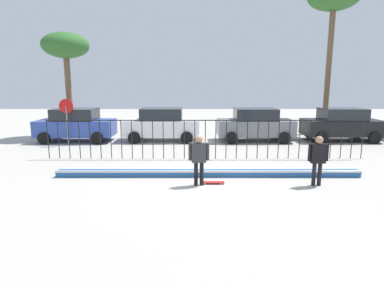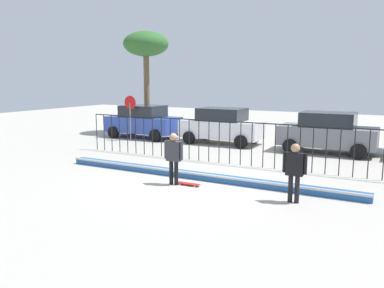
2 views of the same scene
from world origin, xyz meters
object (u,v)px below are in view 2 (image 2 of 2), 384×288
camera_operator (295,168)px  parked_car_blue (143,121)px  parked_car_white (222,125)px  stop_sign (130,112)px  skateboarder (174,154)px  parked_car_gray (327,132)px  palm_tree_short (146,46)px  skateboard (188,184)px

camera_operator → parked_car_blue: (-10.80, 8.10, -0.03)m
parked_car_white → stop_sign: bearing=-166.0°
skateboarder → parked_car_gray: bearing=51.5°
stop_sign → palm_tree_short: size_ratio=0.40×
stop_sign → palm_tree_short: 4.90m
skateboard → parked_car_blue: 10.87m
camera_operator → palm_tree_short: palm_tree_short is taller
stop_sign → camera_operator: bearing=-32.6°
camera_operator → parked_car_blue: 13.50m
parked_car_white → parked_car_gray: 5.40m
parked_car_white → palm_tree_short: palm_tree_short is taller
parked_car_gray → stop_sign: bearing=-173.5°
skateboard → parked_car_gray: 8.60m
stop_sign → palm_tree_short: bearing=107.2°
skateboarder → parked_car_white: bearing=87.7°
stop_sign → parked_car_white: bearing=15.7°
parked_car_white → skateboard: bearing=-75.0°
camera_operator → palm_tree_short: (-11.76, 9.90, 4.40)m
camera_operator → parked_car_gray: (-0.48, 8.19, -0.03)m
camera_operator → stop_sign: stop_sign is taller
skateboarder → parked_car_white: 8.52m
skateboarder → skateboard: size_ratio=2.12×
parked_car_white → parked_car_gray: bearing=-3.2°
skateboard → parked_car_white: parked_car_white is taller
skateboard → palm_tree_short: 13.89m
camera_operator → parked_car_blue: bearing=-7.9°
parked_car_white → camera_operator: bearing=-56.5°
skateboard → parked_car_blue: bearing=138.7°
camera_operator → parked_car_blue: parked_car_blue is taller
skateboard → parked_car_gray: bearing=75.7°
camera_operator → palm_tree_short: size_ratio=0.26×
stop_sign → parked_car_blue: bearing=88.2°
parked_car_blue → parked_car_gray: (10.32, 0.09, 0.00)m
parked_car_blue → skateboard: bearing=-46.8°
skateboarder → skateboard: (0.47, 0.13, -0.96)m
parked_car_gray → palm_tree_short: 12.24m
parked_car_blue → palm_tree_short: size_ratio=0.68×
camera_operator → parked_car_white: parked_car_white is taller
parked_car_white → parked_car_gray: size_ratio=1.00×
stop_sign → parked_car_gray: bearing=6.9°
skateboard → parked_car_white: 8.57m
skateboarder → stop_sign: 9.80m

